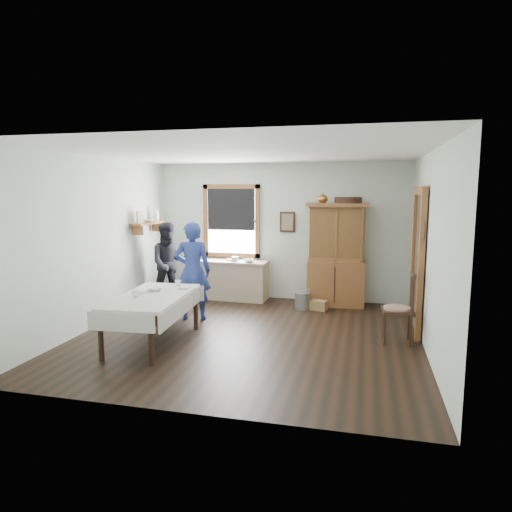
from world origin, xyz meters
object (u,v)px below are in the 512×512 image
Objects in this scene: pail at (303,301)px; figure_dark at (170,266)px; spindle_chair at (398,307)px; work_counter at (234,280)px; woman_blue at (193,275)px; dining_table at (153,319)px; china_hutch at (336,255)px; wicker_basket at (319,305)px.

figure_dark reaches higher than pail.
pail is (-1.57, 1.54, -0.36)m from spindle_chair.
woman_blue reaches higher than work_counter.
china_hutch is at bearing 50.10° from dining_table.
spindle_chair reaches higher than pail.
china_hutch reaches higher than pail.
dining_table is 5.83× the size of wicker_basket.
work_counter is 1.62m from woman_blue.
wicker_basket is (-1.27, 1.54, -0.43)m from spindle_chair.
work_counter is at bearing 82.72° from dining_table.
wicker_basket is (2.11, 2.41, -0.26)m from dining_table.
figure_dark reaches higher than work_counter.
spindle_chair is 3.42× the size of wicker_basket.
wicker_basket is (0.29, -0.00, -0.07)m from pail.
spindle_chair is at bearing -49.56° from figure_dark.
woman_blue reaches higher than spindle_chair.
figure_dark is at bearing 108.24° from dining_table.
figure_dark reaches higher than dining_table.
figure_dark is (-0.74, 2.23, 0.37)m from dining_table.
pail reaches higher than wicker_basket.
work_counter is 1.30m from figure_dark.
dining_table is at bearing -102.97° from figure_dark.
woman_blue reaches higher than pail.
figure_dark is (-4.11, 1.36, 0.21)m from spindle_chair.
figure_dark is (-2.55, -0.17, 0.57)m from pail.
pail is at bearing 132.54° from spindle_chair.
woman_blue is (-2.00, -1.11, 0.68)m from wicker_basket.
pail is 0.30m from wicker_basket.
woman_blue is at bearing 85.57° from dining_table.
china_hutch is 3.75m from dining_table.
woman_blue is at bearing 169.51° from spindle_chair.
work_counter is at bearing -1.90° from figure_dark.
woman_blue is (-1.71, -1.11, 0.61)m from pail.
pail is 0.22× the size of figure_dark.
dining_table is at bearing 70.11° from woman_blue.
china_hutch is at bearing 2.31° from work_counter.
wicker_basket is 0.21× the size of figure_dark.
china_hutch reaches higher than woman_blue.
work_counter is 0.94× the size of figure_dark.
woman_blue is (-2.27, -1.54, -0.20)m from china_hutch.
pail is at bearing 179.83° from wicker_basket.
figure_dark is at bearing 158.66° from spindle_chair.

